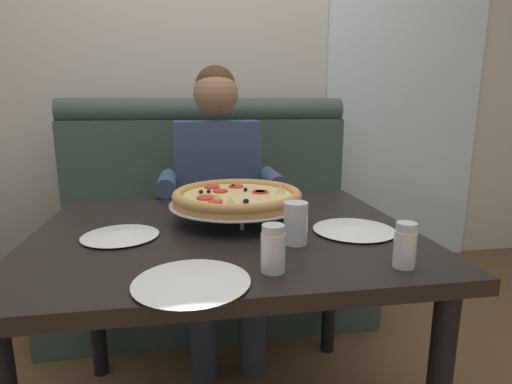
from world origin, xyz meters
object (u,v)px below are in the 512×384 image
pizza (237,197)px  dining_table (225,256)px  diner_main (219,189)px  plate_near_right (120,234)px  patio_chair (328,170)px  shaker_oregano (405,248)px  shaker_pepper_flakes (273,252)px  booth_bench (211,235)px  plate_far_side (354,228)px  drinking_glass (296,226)px  plate_near_left (192,280)px

pizza → dining_table: bearing=-119.2°
dining_table → diner_main: (0.03, 0.67, 0.07)m
plate_near_right → patio_chair: bearing=57.8°
shaker_oregano → shaker_pepper_flakes: shaker_pepper_flakes is taller
diner_main → shaker_pepper_flakes: 1.02m
booth_bench → shaker_pepper_flakes: (0.08, -1.28, 0.38)m
booth_bench → plate_far_side: (0.38, -1.03, 0.34)m
booth_bench → drinking_glass: 1.18m
dining_table → plate_far_side: size_ratio=4.61×
plate_near_right → shaker_oregano: bearing=-25.6°
dining_table → drinking_glass: bearing=-43.4°
shaker_oregano → booth_bench: bearing=106.5°
drinking_glass → plate_near_right: bearing=164.7°
plate_far_side → pizza: bearing=150.7°
plate_near_right → plate_far_side: size_ratio=0.89×
booth_bench → shaker_oregano: booth_bench is taller
diner_main → pizza: diner_main is taller
drinking_glass → patio_chair: bearing=68.6°
pizza → plate_near_right: pizza is taller
plate_near_left → drinking_glass: size_ratio=2.18×
shaker_oregano → plate_far_side: shaker_oregano is taller
pizza → shaker_oregano: size_ratio=4.10×
shaker_oregano → patio_chair: patio_chair is taller
diner_main → plate_near_right: bearing=-115.3°
shaker_pepper_flakes → drinking_glass: size_ratio=0.96×
pizza → patio_chair: (1.05, 2.10, -0.28)m
patio_chair → booth_bench: bearing=-131.2°
booth_bench → plate_near_right: (-0.30, -0.97, 0.34)m
shaker_oregano → drinking_glass: size_ratio=0.93×
dining_table → shaker_pepper_flakes: size_ratio=10.22×
diner_main → plate_near_right: 0.78m
diner_main → shaker_oregano: 1.10m
booth_bench → plate_near_left: (-0.10, -1.32, 0.34)m
diner_main → plate_far_side: bearing=-65.6°
shaker_oregano → pizza: bearing=126.2°
plate_near_left → plate_far_side: 0.56m
patio_chair → pizza: bearing=-116.6°
pizza → shaker_oregano: bearing=-53.8°
pizza → plate_near_left: (-0.15, -0.47, -0.06)m
dining_table → pizza: size_ratio=2.55×
shaker_pepper_flakes → plate_near_right: (-0.38, 0.31, -0.04)m
shaker_pepper_flakes → patio_chair: bearing=68.0°
shaker_oregano → drinking_glass: 0.29m
shaker_pepper_flakes → plate_near_left: 0.19m
patio_chair → plate_near_right: bearing=-122.2°
booth_bench → dining_table: bearing=-90.0°
pizza → plate_far_side: 0.38m
diner_main → pizza: bearing=-88.3°
plate_near_right → patio_chair: 2.65m
diner_main → drinking_glass: size_ratio=11.08×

